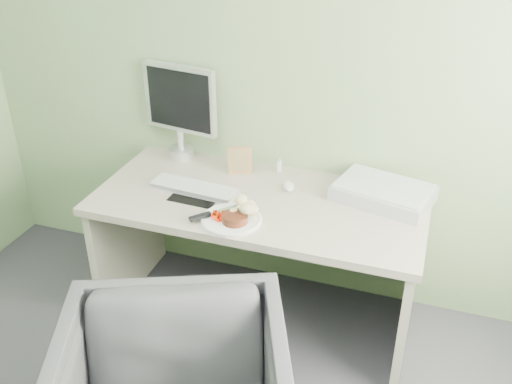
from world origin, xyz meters
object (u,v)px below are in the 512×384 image
(desk, at_px, (259,230))
(plate, at_px, (231,220))
(monitor, at_px, (180,107))
(scanner, at_px, (383,193))

(desk, bearing_deg, plate, -102.71)
(desk, height_order, plate, plate)
(monitor, bearing_deg, desk, -20.29)
(desk, height_order, monitor, monitor)
(desk, distance_m, scanner, 0.64)
(plate, distance_m, monitor, 0.79)
(scanner, distance_m, monitor, 1.16)
(scanner, relative_size, monitor, 0.86)
(desk, xyz_separation_m, plate, (-0.05, -0.24, 0.19))
(monitor, bearing_deg, scanner, 2.54)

